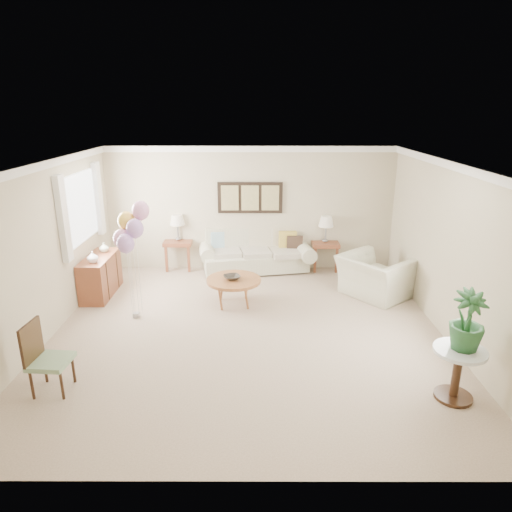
# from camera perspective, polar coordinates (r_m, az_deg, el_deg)

# --- Properties ---
(ground_plane) EXTENTS (6.00, 6.00, 0.00)m
(ground_plane) POSITION_cam_1_polar(r_m,az_deg,el_deg) (7.23, -1.04, -9.43)
(ground_plane) COLOR #BBA78F
(room_shell) EXTENTS (6.04, 6.04, 2.60)m
(room_shell) POSITION_cam_1_polar(r_m,az_deg,el_deg) (6.72, -2.04, 3.33)
(room_shell) COLOR #C1B897
(room_shell) RESTS_ON ground
(wall_art_triptych) EXTENTS (1.35, 0.06, 0.65)m
(wall_art_triptych) POSITION_cam_1_polar(r_m,az_deg,el_deg) (9.54, -0.74, 7.29)
(wall_art_triptych) COLOR black
(wall_art_triptych) RESTS_ON ground
(sofa) EXTENTS (2.54, 1.27, 0.88)m
(sofa) POSITION_cam_1_polar(r_m,az_deg,el_deg) (9.75, -0.05, 0.22)
(sofa) COLOR beige
(sofa) RESTS_ON ground
(end_table_left) EXTENTS (0.59, 0.54, 0.64)m
(end_table_left) POSITION_cam_1_polar(r_m,az_deg,el_deg) (9.90, -9.65, 1.41)
(end_table_left) COLOR brown
(end_table_left) RESTS_ON ground
(end_table_right) EXTENTS (0.57, 0.52, 0.62)m
(end_table_right) POSITION_cam_1_polar(r_m,az_deg,el_deg) (9.83, 8.62, 1.22)
(end_table_right) COLOR brown
(end_table_right) RESTS_ON ground
(lamp_left) EXTENTS (0.31, 0.31, 0.55)m
(lamp_left) POSITION_cam_1_polar(r_m,az_deg,el_deg) (9.76, -9.81, 4.37)
(lamp_left) COLOR gray
(lamp_left) RESTS_ON end_table_left
(lamp_right) EXTENTS (0.32, 0.32, 0.56)m
(lamp_right) POSITION_cam_1_polar(r_m,az_deg,el_deg) (9.69, 8.76, 4.19)
(lamp_right) COLOR gray
(lamp_right) RESTS_ON end_table_right
(coffee_table) EXTENTS (0.96, 0.96, 0.48)m
(coffee_table) POSITION_cam_1_polar(r_m,az_deg,el_deg) (8.00, -2.80, -3.12)
(coffee_table) COLOR brown
(coffee_table) RESTS_ON ground
(decor_bowl) EXTENTS (0.37, 0.37, 0.07)m
(decor_bowl) POSITION_cam_1_polar(r_m,az_deg,el_deg) (7.96, -3.04, -2.68)
(decor_bowl) COLOR #2C2620
(decor_bowl) RESTS_ON coffee_table
(armchair) EXTENTS (1.52, 1.54, 0.76)m
(armchair) POSITION_cam_1_polar(r_m,az_deg,el_deg) (8.67, 14.60, -2.50)
(armchair) COLOR beige
(armchair) RESTS_ON ground
(side_table) EXTENTS (0.61, 0.61, 0.66)m
(side_table) POSITION_cam_1_polar(r_m,az_deg,el_deg) (5.99, 23.98, -11.96)
(side_table) COLOR silver
(side_table) RESTS_ON ground
(potted_plant) EXTENTS (0.46, 0.46, 0.72)m
(potted_plant) POSITION_cam_1_polar(r_m,az_deg,el_deg) (5.79, 24.92, -7.33)
(potted_plant) COLOR #254E2B
(potted_plant) RESTS_ON side_table
(accent_chair) EXTENTS (0.48, 0.48, 0.92)m
(accent_chair) POSITION_cam_1_polar(r_m,az_deg,el_deg) (6.19, -24.94, -11.29)
(accent_chair) COLOR gray
(accent_chair) RESTS_ON ground
(credenza) EXTENTS (0.46, 1.20, 0.74)m
(credenza) POSITION_cam_1_polar(r_m,az_deg,el_deg) (8.93, -18.87, -2.34)
(credenza) COLOR brown
(credenza) RESTS_ON ground
(vase_white) EXTENTS (0.24, 0.24, 0.20)m
(vase_white) POSITION_cam_1_polar(r_m,az_deg,el_deg) (8.48, -19.75, -0.12)
(vase_white) COLOR silver
(vase_white) RESTS_ON credenza
(vase_sage) EXTENTS (0.19, 0.19, 0.18)m
(vase_sage) POSITION_cam_1_polar(r_m,az_deg,el_deg) (9.04, -18.47, 1.03)
(vase_sage) COLOR beige
(vase_sage) RESTS_ON credenza
(balloon_cluster) EXTENTS (0.56, 0.55, 1.95)m
(balloon_cluster) POSITION_cam_1_polar(r_m,az_deg,el_deg) (7.42, -15.48, 3.27)
(balloon_cluster) COLOR gray
(balloon_cluster) RESTS_ON ground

